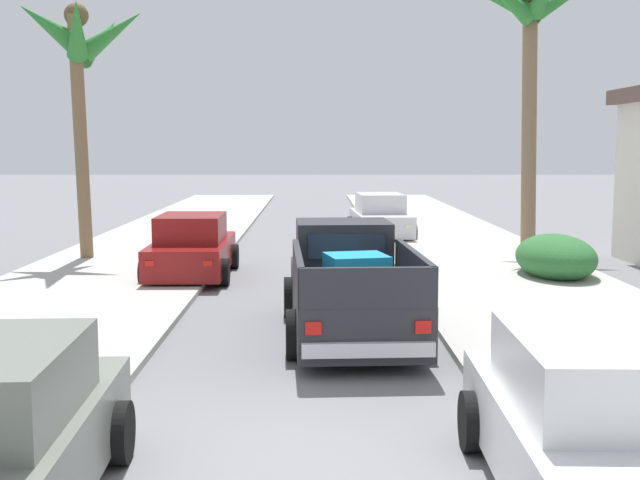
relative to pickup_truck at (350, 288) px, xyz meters
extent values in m
plane|color=slate|center=(-0.80, -5.52, -0.79)|extent=(160.00, 160.00, 0.00)
cube|color=#B2AFA8|center=(-5.56, 6.48, -0.73)|extent=(4.95, 60.00, 0.12)
cube|color=#B2AFA8|center=(3.96, 6.48, -0.73)|extent=(4.95, 60.00, 0.12)
cube|color=silver|center=(-4.48, 6.48, -0.74)|extent=(0.16, 60.00, 0.10)
cube|color=silver|center=(2.88, 6.48, -0.74)|extent=(0.16, 60.00, 0.10)
cube|color=#28282D|center=(0.01, -0.21, -0.19)|extent=(2.15, 5.18, 0.80)
cube|color=#28282D|center=(-0.06, 1.39, 0.61)|extent=(1.79, 1.58, 0.80)
cube|color=#283342|center=(-0.03, 0.63, 0.63)|extent=(1.38, 0.12, 0.44)
cube|color=#283342|center=(-0.10, 2.15, 0.63)|extent=(1.46, 0.13, 0.48)
cube|color=#28282D|center=(-0.86, -1.11, 0.49)|extent=(0.25, 3.30, 0.56)
cube|color=#28282D|center=(0.96, -1.03, 0.49)|extent=(0.25, 3.30, 0.56)
cube|color=#28282D|center=(0.12, -2.72, 0.49)|extent=(1.88, 0.19, 0.56)
cube|color=silver|center=(0.13, -2.81, -0.35)|extent=(1.83, 0.20, 0.20)
cylinder|color=black|center=(-1.04, 1.28, -0.41)|extent=(0.29, 0.77, 0.76)
cylinder|color=black|center=(0.92, 1.36, -0.41)|extent=(0.29, 0.77, 0.76)
cylinder|color=black|center=(-0.90, -1.65, -0.41)|extent=(0.29, 0.77, 0.76)
cylinder|color=black|center=(1.05, -1.56, -0.41)|extent=(0.29, 0.77, 0.76)
cube|color=red|center=(-0.62, -2.81, -0.05)|extent=(0.22, 0.05, 0.18)
cube|color=red|center=(0.88, -2.74, -0.05)|extent=(0.22, 0.05, 0.18)
cube|color=#198CBF|center=(0.05, -1.14, 0.47)|extent=(1.06, 1.02, 0.52)
cube|color=#283342|center=(-3.47, -5.86, 0.41)|extent=(1.34, 0.14, 0.50)
cylinder|color=black|center=(-2.58, -5.58, -0.47)|extent=(0.25, 0.65, 0.64)
cube|color=red|center=(-2.89, -4.79, -0.14)|extent=(0.20, 0.05, 0.12)
cube|color=maroon|center=(-3.58, 5.91, -0.25)|extent=(1.82, 4.22, 0.72)
cube|color=maroon|center=(-3.58, 5.81, 0.43)|extent=(1.55, 2.12, 0.64)
cube|color=#283342|center=(-3.59, 6.78, 0.41)|extent=(1.37, 0.10, 0.52)
cube|color=#283342|center=(-3.57, 4.84, 0.41)|extent=(1.34, 0.10, 0.50)
cylinder|color=black|center=(-4.50, 7.20, -0.47)|extent=(0.23, 0.64, 0.64)
cylinder|color=black|center=(-2.70, 7.22, -0.47)|extent=(0.23, 0.64, 0.64)
cylinder|color=black|center=(-4.47, 4.60, -0.47)|extent=(0.23, 0.64, 0.64)
cylinder|color=black|center=(-2.66, 4.62, -0.47)|extent=(0.23, 0.64, 0.64)
cube|color=red|center=(-4.19, 3.79, -0.14)|extent=(0.20, 0.04, 0.12)
cube|color=white|center=(-4.23, 8.01, -0.18)|extent=(0.20, 0.04, 0.10)
cube|color=red|center=(-2.92, 3.81, -0.14)|extent=(0.20, 0.04, 0.12)
cube|color=white|center=(-2.99, 8.03, -0.18)|extent=(0.20, 0.04, 0.10)
cube|color=silver|center=(1.91, -6.62, -0.25)|extent=(1.90, 4.26, 0.72)
cube|color=silver|center=(1.91, -6.52, 0.43)|extent=(1.59, 2.15, 0.64)
cube|color=#283342|center=(1.94, -5.55, 0.41)|extent=(1.34, 0.12, 0.50)
cylinder|color=black|center=(1.05, -5.29, -0.47)|extent=(0.24, 0.65, 0.64)
cube|color=red|center=(2.61, -4.53, -0.14)|extent=(0.20, 0.05, 0.12)
cube|color=red|center=(1.34, -4.49, -0.14)|extent=(0.20, 0.05, 0.12)
cube|color=silver|center=(1.72, 14.12, -0.25)|extent=(1.99, 4.29, 0.72)
cube|color=silver|center=(1.71, 14.22, 0.43)|extent=(1.64, 2.18, 0.64)
cube|color=#283342|center=(1.77, 13.25, 0.41)|extent=(1.37, 0.16, 0.52)
cube|color=#283342|center=(1.66, 15.19, 0.41)|extent=(1.34, 0.16, 0.50)
cylinder|color=black|center=(2.69, 12.87, -0.47)|extent=(0.26, 0.65, 0.64)
cylinder|color=black|center=(0.89, 12.77, -0.47)|extent=(0.26, 0.65, 0.64)
cylinder|color=black|center=(2.55, 15.47, -0.47)|extent=(0.26, 0.65, 0.64)
cylinder|color=black|center=(0.74, 15.37, -0.47)|extent=(0.26, 0.65, 0.64)
cube|color=red|center=(2.23, 16.26, -0.14)|extent=(0.20, 0.05, 0.12)
cube|color=white|center=(2.45, 12.05, -0.18)|extent=(0.20, 0.05, 0.10)
cube|color=red|center=(0.97, 16.19, -0.14)|extent=(0.20, 0.05, 0.12)
cube|color=white|center=(1.22, 11.98, -0.18)|extent=(0.20, 0.05, 0.10)
cylinder|color=#846B4C|center=(5.77, 10.29, 3.05)|extent=(0.43, 1.02, 7.69)
cone|color=#2D7F33|center=(6.60, 10.32, 6.62)|extent=(1.75, 0.62, 1.23)
cone|color=#2D7F33|center=(6.02, 11.34, 6.57)|extent=(1.06, 2.28, 1.34)
cone|color=#2D7F33|center=(4.99, 10.74, 6.64)|extent=(1.90, 1.42, 1.20)
cone|color=#2D7F33|center=(4.93, 9.90, 6.55)|extent=(1.96, 1.32, 1.37)
cylinder|color=brown|center=(-6.89, 8.26, 2.53)|extent=(0.35, 0.80, 6.64)
cone|color=#2D7F33|center=(-5.96, 8.37, 5.40)|extent=(1.90, 0.76, 1.54)
cone|color=#2D7F33|center=(-6.56, 9.25, 5.33)|extent=(1.17, 2.09, 1.68)
cone|color=#2D7F33|center=(-7.58, 8.65, 5.56)|extent=(1.71, 1.29, 1.25)
cone|color=#2D7F33|center=(-7.53, 7.80, 5.53)|extent=(1.65, 1.41, 1.31)
cone|color=#2D7F33|center=(-6.62, 7.33, 5.37)|extent=(1.07, 1.99, 1.60)
sphere|color=brown|center=(-6.89, 8.26, 5.84)|extent=(0.64, 0.64, 0.64)
ellipsoid|color=#2D6B33|center=(5.17, 5.37, -0.24)|extent=(1.80, 2.80, 1.10)
camera|label=1|loc=(-0.62, -13.30, 2.41)|focal=44.48mm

